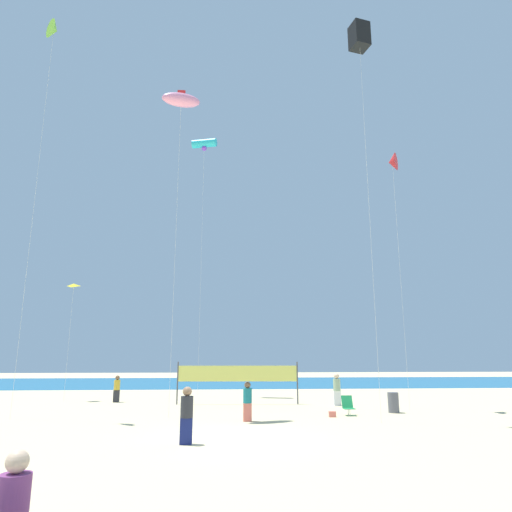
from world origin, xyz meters
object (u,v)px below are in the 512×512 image
at_px(beachgoer_teal_shirt, 247,400).
at_px(kite_black_box, 359,37).
at_px(kite_pink_inflatable, 181,100).
at_px(volleyball_net, 238,375).
at_px(kite_yellow_diamond, 74,286).
at_px(kite_lime_delta, 54,31).
at_px(beach_handbag, 332,414).
at_px(folding_beach_chair, 348,405).
at_px(beachgoer_mustard_shirt, 117,388).
at_px(kite_red_delta, 392,163).
at_px(trash_barrel, 393,402).
at_px(beachgoer_sage_shirt, 337,388).
at_px(kite_cyan_tube, 204,144).
at_px(beachgoer_charcoal_shirt, 187,413).

height_order(beachgoer_teal_shirt, kite_black_box, kite_black_box).
height_order(beachgoer_teal_shirt, kite_pink_inflatable, kite_pink_inflatable).
height_order(volleyball_net, kite_yellow_diamond, kite_yellow_diamond).
distance_m(kite_lime_delta, kite_black_box, 16.34).
distance_m(beachgoer_teal_shirt, beach_handbag, 4.19).
distance_m(beachgoer_teal_shirt, kite_black_box, 18.64).
bearing_deg(volleyball_net, folding_beach_chair, -45.61).
relative_size(beach_handbag, kite_lime_delta, 0.02).
bearing_deg(kite_lime_delta, kite_black_box, -8.02).
relative_size(beachgoer_mustard_shirt, kite_red_delta, 0.11).
height_order(trash_barrel, beach_handbag, trash_barrel).
height_order(trash_barrel, volleyball_net, volleyball_net).
relative_size(beachgoer_sage_shirt, beachgoer_teal_shirt, 1.07).
bearing_deg(trash_barrel, volleyball_net, 149.82).
distance_m(volleyball_net, kite_cyan_tube, 18.53).
height_order(folding_beach_chair, kite_black_box, kite_black_box).
distance_m(beachgoer_charcoal_shirt, kite_pink_inflatable, 16.30).
height_order(folding_beach_chair, kite_cyan_tube, kite_cyan_tube).
height_order(beachgoer_charcoal_shirt, kite_yellow_diamond, kite_yellow_diamond).
bearing_deg(volleyball_net, beachgoer_mustard_shirt, 167.33).
xyz_separation_m(beachgoer_charcoal_shirt, kite_cyan_tube, (-0.65, 17.51, 18.13)).
xyz_separation_m(beachgoer_teal_shirt, volleyball_net, (-0.24, 6.90, 0.74)).
xyz_separation_m(kite_cyan_tube, kite_red_delta, (11.49, -9.02, -5.27)).
height_order(kite_cyan_tube, kite_red_delta, kite_cyan_tube).
relative_size(beachgoer_charcoal_shirt, kite_yellow_diamond, 0.24).
height_order(volleyball_net, beach_handbag, volleyball_net).
distance_m(volleyball_net, kite_pink_inflatable, 15.75).
distance_m(kite_lime_delta, kite_red_delta, 20.22).
xyz_separation_m(kite_yellow_diamond, kite_red_delta, (19.66, -6.21, 6.54)).
distance_m(beachgoer_sage_shirt, trash_barrel, 3.88).
bearing_deg(kite_pink_inflatable, beachgoer_teal_shirt, -19.67).
xyz_separation_m(beach_handbag, kite_red_delta, (4.66, 2.42, 13.68)).
xyz_separation_m(beachgoer_mustard_shirt, kite_pink_inflatable, (4.02, -7.29, 15.11)).
bearing_deg(trash_barrel, beachgoer_charcoal_shirt, -142.21).
distance_m(beach_handbag, kite_black_box, 18.69).
height_order(kite_yellow_diamond, kite_red_delta, kite_red_delta).
relative_size(folding_beach_chair, kite_red_delta, 0.06).
bearing_deg(volleyball_net, kite_lime_delta, -152.05).
distance_m(kite_black_box, kite_yellow_diamond, 22.75).
bearing_deg(trash_barrel, beachgoer_teal_shirt, -161.52).
bearing_deg(kite_black_box, beachgoer_teal_shirt, 171.56).
relative_size(beachgoer_sage_shirt, volleyball_net, 0.25).
height_order(beachgoer_sage_shirt, kite_black_box, kite_black_box).
relative_size(trash_barrel, kite_black_box, 0.05).
relative_size(folding_beach_chair, kite_lime_delta, 0.04).
bearing_deg(trash_barrel, beachgoer_mustard_shirt, 157.85).
distance_m(beachgoer_charcoal_shirt, trash_barrel, 12.16).
xyz_separation_m(beachgoer_mustard_shirt, kite_red_delta, (16.16, -5.03, 12.96)).
relative_size(beach_handbag, kite_pink_inflatable, 0.02).
distance_m(beachgoer_teal_shirt, volleyball_net, 6.94).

